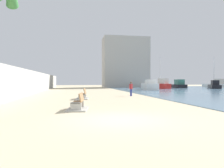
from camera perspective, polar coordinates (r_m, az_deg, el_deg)
ground_plane at (r=26.91m, az=-5.96°, el=-2.73°), size 120.00×120.00×0.00m
seawall at (r=27.38m, az=-21.83°, el=0.37°), size 0.80×64.00×2.95m
bench_near at (r=12.38m, az=-9.25°, el=-5.84°), size 1.37×2.23×0.98m
bench_far at (r=19.65m, az=-8.00°, el=-3.37°), size 1.33×2.21×0.98m
person_walking at (r=23.18m, az=5.21°, el=-1.05°), size 0.46×0.33×1.58m
boat_outer at (r=39.90m, az=10.18°, el=-0.47°), size 3.44×7.65×1.89m
boat_distant at (r=61.31m, az=26.88°, el=-0.04°), size 4.82×7.14×2.21m
boat_far_left at (r=46.07m, az=13.32°, el=-0.20°), size 3.69×4.47×6.86m
boat_far_right at (r=51.86m, az=26.16°, el=-0.31°), size 4.64×6.68×7.09m
boat_mid_bay at (r=52.13m, az=17.66°, el=-0.21°), size 2.57×4.47×2.00m
harbor_building at (r=56.58m, az=3.66°, el=5.85°), size 12.00×6.00×13.25m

